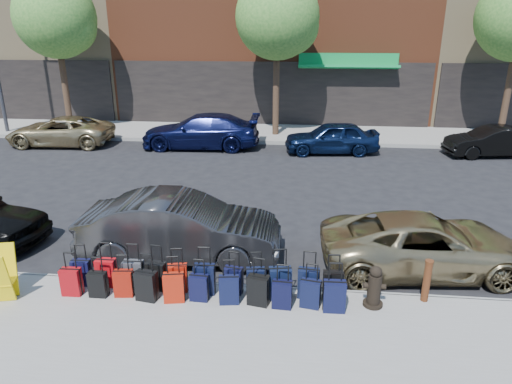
# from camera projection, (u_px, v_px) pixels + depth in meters

# --- Properties ---
(ground) EXTENTS (120.00, 120.00, 0.00)m
(ground) POSITION_uv_depth(u_px,v_px,m) (239.00, 209.00, 13.57)
(ground) COLOR black
(ground) RESTS_ON ground
(sidewalk_near) EXTENTS (60.00, 4.00, 0.15)m
(sidewalk_near) POSITION_uv_depth(u_px,v_px,m) (185.00, 352.00, 7.47)
(sidewalk_near) COLOR gray
(sidewalk_near) RESTS_ON ground
(sidewalk_far) EXTENTS (60.00, 4.00, 0.15)m
(sidewalk_far) POSITION_uv_depth(u_px,v_px,m) (266.00, 133.00, 22.90)
(sidewalk_far) COLOR gray
(sidewalk_far) RESTS_ON ground
(curb_near) EXTENTS (60.00, 0.08, 0.15)m
(curb_near) POSITION_uv_depth(u_px,v_px,m) (209.00, 287.00, 9.36)
(curb_near) COLOR gray
(curb_near) RESTS_ON ground
(curb_far) EXTENTS (60.00, 0.08, 0.15)m
(curb_far) POSITION_uv_depth(u_px,v_px,m) (263.00, 143.00, 21.01)
(curb_far) COLOR gray
(curb_far) RESTS_ON ground
(tree_left) EXTENTS (3.80, 3.80, 7.27)m
(tree_left) POSITION_uv_depth(u_px,v_px,m) (59.00, 20.00, 21.55)
(tree_left) COLOR black
(tree_left) RESTS_ON sidewalk_far
(tree_center) EXTENTS (3.80, 3.80, 7.27)m
(tree_center) POSITION_uv_depth(u_px,v_px,m) (280.00, 19.00, 20.55)
(tree_center) COLOR black
(tree_center) RESTS_ON sidewalk_far
(suitcase_front_0) EXTENTS (0.37, 0.22, 0.88)m
(suitcase_front_0) POSITION_uv_depth(u_px,v_px,m) (82.00, 272.00, 9.21)
(suitcase_front_0) COLOR black
(suitcase_front_0) RESTS_ON sidewalk_near
(suitcase_front_1) EXTENTS (0.39, 0.22, 0.94)m
(suitcase_front_1) POSITION_uv_depth(u_px,v_px,m) (107.00, 273.00, 9.17)
(suitcase_front_1) COLOR #AB0B11
(suitcase_front_1) RESTS_ON sidewalk_near
(suitcase_front_2) EXTENTS (0.40, 0.23, 0.95)m
(suitcase_front_2) POSITION_uv_depth(u_px,v_px,m) (134.00, 274.00, 9.09)
(suitcase_front_2) COLOR #36373B
(suitcase_front_2) RESTS_ON sidewalk_near
(suitcase_front_3) EXTENTS (0.42, 0.27, 0.94)m
(suitcase_front_3) POSITION_uv_depth(u_px,v_px,m) (157.00, 275.00, 9.06)
(suitcase_front_3) COLOR black
(suitcase_front_3) RESTS_ON sidewalk_near
(suitcase_front_4) EXTENTS (0.41, 0.27, 0.91)m
(suitcase_front_4) POSITION_uv_depth(u_px,v_px,m) (178.00, 278.00, 8.99)
(suitcase_front_4) COLOR #A1180A
(suitcase_front_4) RESTS_ON sidewalk_near
(suitcase_front_5) EXTENTS (0.41, 0.24, 0.98)m
(suitcase_front_5) POSITION_uv_depth(u_px,v_px,m) (204.00, 279.00, 8.91)
(suitcase_front_5) COLOR black
(suitcase_front_5) RESTS_ON sidewalk_near
(suitcase_front_6) EXTENTS (0.39, 0.26, 0.87)m
(suitcase_front_6) POSITION_uv_depth(u_px,v_px,m) (233.00, 280.00, 8.93)
(suitcase_front_6) COLOR black
(suitcase_front_6) RESTS_ON sidewalk_near
(suitcase_front_7) EXTENTS (0.40, 0.26, 0.90)m
(suitcase_front_7) POSITION_uv_depth(u_px,v_px,m) (256.00, 282.00, 8.86)
(suitcase_front_7) COLOR black
(suitcase_front_7) RESTS_ON sidewalk_near
(suitcase_front_8) EXTENTS (0.46, 0.31, 1.01)m
(suitcase_front_8) POSITION_uv_depth(u_px,v_px,m) (280.00, 283.00, 8.75)
(suitcase_front_8) COLOR black
(suitcase_front_8) RESTS_ON sidewalk_near
(suitcase_front_9) EXTENTS (0.42, 0.26, 0.97)m
(suitcase_front_9) POSITION_uv_depth(u_px,v_px,m) (308.00, 283.00, 8.77)
(suitcase_front_9) COLOR black
(suitcase_front_9) RESTS_ON sidewalk_near
(suitcase_front_10) EXTENTS (0.39, 0.23, 0.92)m
(suitcase_front_10) POSITION_uv_depth(u_px,v_px,m) (333.00, 285.00, 8.73)
(suitcase_front_10) COLOR black
(suitcase_front_10) RESTS_ON sidewalk_near
(suitcase_back_0) EXTENTS (0.38, 0.23, 0.89)m
(suitcase_back_0) POSITION_uv_depth(u_px,v_px,m) (71.00, 282.00, 8.87)
(suitcase_back_0) COLOR maroon
(suitcase_back_0) RESTS_ON sidewalk_near
(suitcase_back_1) EXTENTS (0.34, 0.20, 0.82)m
(suitcase_back_1) POSITION_uv_depth(u_px,v_px,m) (98.00, 284.00, 8.82)
(suitcase_back_1) COLOR black
(suitcase_back_1) RESTS_ON sidewalk_near
(suitcase_back_2) EXTENTS (0.38, 0.25, 0.86)m
(suitcase_back_2) POSITION_uv_depth(u_px,v_px,m) (124.00, 283.00, 8.84)
(suitcase_back_2) COLOR maroon
(suitcase_back_2) RESTS_ON sidewalk_near
(suitcase_back_3) EXTENTS (0.43, 0.29, 0.95)m
(suitcase_back_3) POSITION_uv_depth(u_px,v_px,m) (147.00, 286.00, 8.70)
(suitcase_back_3) COLOR black
(suitcase_back_3) RESTS_ON sidewalk_near
(suitcase_back_4) EXTENTS (0.42, 0.29, 0.92)m
(suitcase_back_4) POSITION_uv_depth(u_px,v_px,m) (174.00, 287.00, 8.65)
(suitcase_back_4) COLOR #A31C0A
(suitcase_back_4) RESTS_ON sidewalk_near
(suitcase_back_5) EXTENTS (0.36, 0.22, 0.84)m
(suitcase_back_5) POSITION_uv_depth(u_px,v_px,m) (199.00, 288.00, 8.70)
(suitcase_back_5) COLOR black
(suitcase_back_5) RESTS_ON sidewalk_near
(suitcase_back_6) EXTENTS (0.40, 0.26, 0.89)m
(suitcase_back_6) POSITION_uv_depth(u_px,v_px,m) (229.00, 290.00, 8.60)
(suitcase_back_6) COLOR black
(suitcase_back_6) RESTS_ON sidewalk_near
(suitcase_back_7) EXTENTS (0.43, 0.30, 0.94)m
(suitcase_back_7) POSITION_uv_depth(u_px,v_px,m) (258.00, 290.00, 8.55)
(suitcase_back_7) COLOR black
(suitcase_back_7) RESTS_ON sidewalk_near
(suitcase_back_8) EXTENTS (0.38, 0.23, 0.87)m
(suitcase_back_8) POSITION_uv_depth(u_px,v_px,m) (282.00, 294.00, 8.46)
(suitcase_back_8) COLOR black
(suitcase_back_8) RESTS_ON sidewalk_near
(suitcase_back_9) EXTENTS (0.40, 0.28, 0.88)m
(suitcase_back_9) POSITION_uv_depth(u_px,v_px,m) (310.00, 294.00, 8.48)
(suitcase_back_9) COLOR black
(suitcase_back_9) RESTS_ON sidewalk_near
(suitcase_back_10) EXTENTS (0.41, 0.24, 0.96)m
(suitcase_back_10) POSITION_uv_depth(u_px,v_px,m) (334.00, 296.00, 8.35)
(suitcase_back_10) COLOR black
(suitcase_back_10) RESTS_ON sidewalk_near
(fire_hydrant) EXTENTS (0.42, 0.37, 0.83)m
(fire_hydrant) POSITION_uv_depth(u_px,v_px,m) (374.00, 288.00, 8.48)
(fire_hydrant) COLOR black
(fire_hydrant) RESTS_ON sidewalk_near
(bollard) EXTENTS (0.16, 0.16, 0.86)m
(bollard) POSITION_uv_depth(u_px,v_px,m) (427.00, 280.00, 8.61)
(bollard) COLOR #38190C
(bollard) RESTS_ON sidewalk_near
(car_near_1) EXTENTS (4.61, 1.72, 1.51)m
(car_near_1) POSITION_uv_depth(u_px,v_px,m) (181.00, 228.00, 10.46)
(car_near_1) COLOR #313134
(car_near_1) RESTS_ON ground
(car_near_2) EXTENTS (4.66, 2.45, 1.25)m
(car_near_2) POSITION_uv_depth(u_px,v_px,m) (425.00, 244.00, 9.97)
(car_near_2) COLOR #97855C
(car_near_2) RESTS_ON ground
(car_far_0) EXTENTS (4.77, 2.39, 1.30)m
(car_far_0) POSITION_uv_depth(u_px,v_px,m) (60.00, 131.00, 20.66)
(car_far_0) COLOR tan
(car_far_0) RESTS_ON ground
(car_far_1) EXTENTS (5.25, 2.28, 1.51)m
(car_far_1) POSITION_uv_depth(u_px,v_px,m) (201.00, 131.00, 20.18)
(car_far_1) COLOR #0D123B
(car_far_1) RESTS_ON ground
(car_far_2) EXTENTS (4.08, 1.97, 1.34)m
(car_far_2) POSITION_uv_depth(u_px,v_px,m) (332.00, 138.00, 19.35)
(car_far_2) COLOR #0D1B3B
(car_far_2) RESTS_ON ground
(car_far_3) EXTENTS (3.92, 1.82, 1.24)m
(car_far_3) POSITION_uv_depth(u_px,v_px,m) (493.00, 142.00, 18.88)
(car_far_3) COLOR black
(car_far_3) RESTS_ON ground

